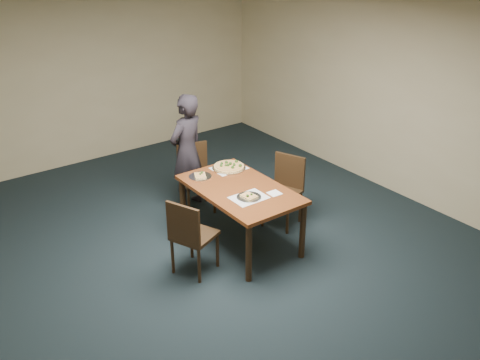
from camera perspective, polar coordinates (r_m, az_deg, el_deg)
ground at (r=6.17m, az=-0.13°, el=-9.46°), size 8.00×8.00×0.00m
room_shell at (r=5.36m, az=-0.15°, el=5.93°), size 8.00×8.00×8.00m
dining_table at (r=6.32m, az=0.00°, el=-1.57°), size 0.90×1.50×0.75m
chair_far at (r=7.24m, az=-4.81°, el=0.76°), size 0.51×0.51×0.91m
chair_left at (r=5.85m, az=-5.35°, el=-5.69°), size 0.55×0.55×0.91m
chair_right at (r=6.87m, az=4.84°, el=-0.65°), size 0.55×0.55×0.91m
diner at (r=7.19m, az=-5.68°, el=3.00°), size 0.67×0.53×1.60m
placemat_main at (r=6.78m, az=-1.19°, el=1.27°), size 0.42×0.32×0.00m
placemat_near at (r=6.05m, az=0.96°, el=-1.89°), size 0.40×0.30×0.00m
pizza_pan at (r=6.77m, az=-1.17°, el=1.45°), size 0.42×0.42×0.07m
slice_plate_near at (r=6.05m, az=0.96°, el=-1.78°), size 0.28×0.28×0.06m
slice_plate_far at (r=6.56m, az=-4.26°, el=0.44°), size 0.28×0.28×0.06m
napkin at (r=6.16m, az=3.70°, el=-1.43°), size 0.14×0.14×0.01m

